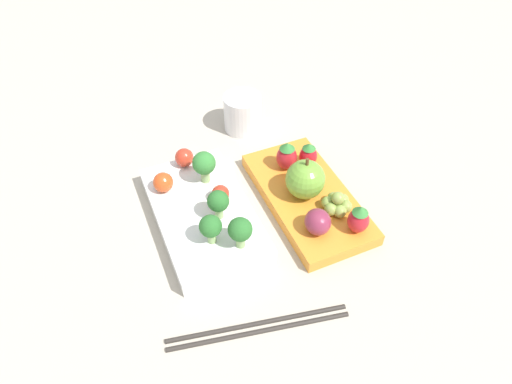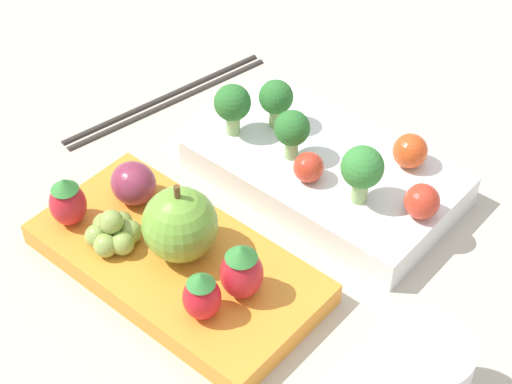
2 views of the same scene
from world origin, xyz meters
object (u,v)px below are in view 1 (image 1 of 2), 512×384
object	(u,v)px
broccoli_floret_3	(211,227)
plum	(318,222)
strawberry_1	(287,156)
bento_box_fruit	(307,198)
broccoli_floret_1	(204,164)
broccoli_floret_2	(240,230)
chopsticks_pair	(258,326)
broccoli_floret_0	(218,202)
strawberry_0	(359,219)
drinking_cup	(243,113)
cherry_tomato_0	(220,194)
apple	(305,179)
strawberry_2	(308,155)
cherry_tomato_1	(184,158)
grape_cluster	(337,204)
cherry_tomato_2	(163,182)
bento_box_savoury	(203,211)

from	to	relation	value
broccoli_floret_3	plum	bearing A→B (deg)	-93.38
strawberry_1	bento_box_fruit	bearing A→B (deg)	-166.15
broccoli_floret_1	broccoli_floret_2	xyz separation A→B (m)	(-0.12, -0.02, -0.00)
plum	chopsticks_pair	bearing A→B (deg)	135.50
broccoli_floret_0	broccoli_floret_3	size ratio (longest dim) A/B	1.00
strawberry_0	drinking_cup	world-z (taller)	same
broccoli_floret_1	broccoli_floret_3	world-z (taller)	broccoli_floret_1
cherry_tomato_0	drinking_cup	size ratio (longest dim) A/B	0.39
broccoli_floret_3	cherry_tomato_0	world-z (taller)	broccoli_floret_3
broccoli_floret_0	apple	distance (m)	0.13
broccoli_floret_0	cherry_tomato_0	bearing A→B (deg)	-14.50
cherry_tomato_0	strawberry_2	size ratio (longest dim) A/B	0.60
drinking_cup	cherry_tomato_0	bearing A→B (deg)	158.72
broccoli_floret_2	drinking_cup	size ratio (longest dim) A/B	0.75
plum	drinking_cup	xyz separation A→B (m)	(0.25, 0.04, -0.00)
plum	chopsticks_pair	size ratio (longest dim) A/B	0.17
broccoli_floret_1	plum	xyz separation A→B (m)	(-0.12, -0.13, -0.02)
cherry_tomato_1	broccoli_floret_3	bearing A→B (deg)	-174.61
broccoli_floret_0	drinking_cup	bearing A→B (deg)	-20.39
cherry_tomato_0	strawberry_2	bearing A→B (deg)	-70.96
broccoli_floret_1	broccoli_floret_2	world-z (taller)	broccoli_floret_1
cherry_tomato_1	grape_cluster	bearing A→B (deg)	-124.42
broccoli_floret_1	apple	size ratio (longest dim) A/B	0.77
strawberry_1	drinking_cup	xyz separation A→B (m)	(0.13, 0.04, -0.01)
broccoli_floret_3	broccoli_floret_0	bearing A→B (deg)	-23.20
broccoli_floret_0	broccoli_floret_2	bearing A→B (deg)	-162.24
cherry_tomato_2	bento_box_fruit	bearing A→B (deg)	-103.78
cherry_tomato_2	strawberry_1	xyz separation A→B (m)	(0.01, -0.18, 0.00)
cherry_tomato_2	apple	world-z (taller)	apple
cherry_tomato_1	strawberry_0	size ratio (longest dim) A/B	0.63
apple	strawberry_2	world-z (taller)	apple
bento_box_savoury	chopsticks_pair	bearing A→B (deg)	-168.94
drinking_cup	strawberry_0	bearing A→B (deg)	-160.82
bento_box_fruit	drinking_cup	world-z (taller)	drinking_cup
bento_box_fruit	cherry_tomato_1	distance (m)	0.19
broccoli_floret_1	chopsticks_pair	distance (m)	0.23
cherry_tomato_1	grape_cluster	size ratio (longest dim) A/B	0.64
cherry_tomato_0	strawberry_2	xyz separation A→B (m)	(0.05, -0.14, -0.00)
strawberry_1	chopsticks_pair	distance (m)	0.25
bento_box_savoury	broccoli_floret_1	bearing A→B (deg)	-16.08
cherry_tomato_0	strawberry_0	xyz separation A→B (m)	(-0.09, -0.16, 0.00)
broccoli_floret_0	chopsticks_pair	distance (m)	0.16
broccoli_floret_2	drinking_cup	world-z (taller)	broccoli_floret_2
apple	strawberry_0	world-z (taller)	apple
broccoli_floret_3	cherry_tomato_0	bearing A→B (deg)	-19.62
bento_box_fruit	cherry_tomato_2	xyz separation A→B (m)	(0.05, 0.19, 0.03)
bento_box_fruit	broccoli_floret_3	bearing A→B (deg)	111.38
broccoli_floret_2	cherry_tomato_0	size ratio (longest dim) A/B	1.91
broccoli_floret_2	broccoli_floret_0	bearing A→B (deg)	17.76
cherry_tomato_0	grape_cluster	size ratio (longest dim) A/B	0.57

